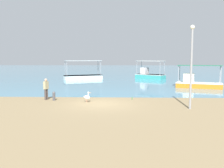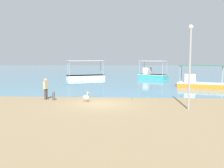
% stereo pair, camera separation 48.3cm
% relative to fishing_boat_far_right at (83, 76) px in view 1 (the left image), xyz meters
% --- Properties ---
extents(ground, '(120.00, 120.00, 0.00)m').
position_rel_fishing_boat_far_right_xyz_m(ground, '(4.43, -20.56, -0.54)').
color(ground, '#87724F').
extents(harbor_water, '(110.00, 90.00, 0.00)m').
position_rel_fishing_boat_far_right_xyz_m(harbor_water, '(4.43, 27.44, -0.54)').
color(harbor_water, teal).
rests_on(harbor_water, ground).
extents(fishing_boat_far_right, '(5.98, 3.82, 2.90)m').
position_rel_fishing_boat_far_right_xyz_m(fishing_boat_far_right, '(0.00, 0.00, 0.00)').
color(fishing_boat_far_right, white).
rests_on(fishing_boat_far_right, harbor_water).
extents(fishing_boat_near_left, '(4.82, 4.13, 2.84)m').
position_rel_fishing_boat_far_right_xyz_m(fishing_boat_near_left, '(10.39, 1.60, 0.11)').
color(fishing_boat_near_left, teal).
rests_on(fishing_boat_near_left, harbor_water).
extents(fishing_boat_far_left, '(5.19, 3.23, 2.51)m').
position_rel_fishing_boat_far_right_xyz_m(fishing_boat_far_left, '(14.29, -10.49, 0.06)').
color(fishing_boat_far_left, orange).
rests_on(fishing_boat_far_left, harbor_water).
extents(pelican, '(0.70, 0.58, 0.80)m').
position_rel_fishing_boat_far_right_xyz_m(pelican, '(3.28, -19.89, -0.16)').
color(pelican, '#E0997A').
rests_on(pelican, ground).
extents(lamp_post, '(0.28, 0.28, 5.39)m').
position_rel_fishing_boat_far_right_xyz_m(lamp_post, '(10.35, -22.14, 2.51)').
color(lamp_post, gray).
rests_on(lamp_post, ground).
extents(mooring_bollard, '(0.23, 0.23, 0.72)m').
position_rel_fishing_boat_far_right_xyz_m(mooring_bollard, '(0.59, -19.23, -0.15)').
color(mooring_bollard, '#47474C').
rests_on(mooring_bollard, ground).
extents(fisherman_standing, '(0.36, 0.45, 1.69)m').
position_rel_fishing_boat_far_right_xyz_m(fisherman_standing, '(-0.11, -18.90, 0.37)').
color(fisherman_standing, '#443A37').
rests_on(fisherman_standing, ground).
extents(glass_bottle, '(0.07, 0.07, 0.27)m').
position_rel_fishing_boat_far_right_xyz_m(glass_bottle, '(6.73, -18.62, -0.43)').
color(glass_bottle, '#3F7F4C').
rests_on(glass_bottle, ground).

